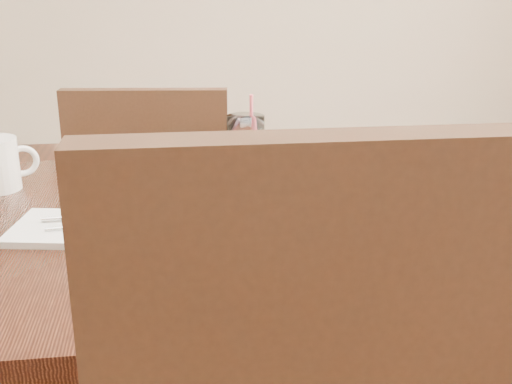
{
  "coord_description": "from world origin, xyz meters",
  "views": [
    {
      "loc": [
        -0.08,
        -1.03,
        1.15
      ],
      "look_at": [
        0.05,
        -0.08,
        0.82
      ],
      "focal_mm": 45.0,
      "sensor_mm": 36.0,
      "label": 1
    }
  ],
  "objects": [
    {
      "name": "fries_plate",
      "position": [
        0.05,
        -0.08,
        0.76
      ],
      "size": [
        0.32,
        0.28,
        0.02
      ],
      "color": "white",
      "rests_on": "table"
    },
    {
      "name": "table",
      "position": [
        0.0,
        0.0,
        0.67
      ],
      "size": [
        1.2,
        0.8,
        0.75
      ],
      "color": "black",
      "rests_on": "ground"
    },
    {
      "name": "chair_far",
      "position": [
        -0.13,
        0.64,
        0.5
      ],
      "size": [
        0.45,
        0.45,
        0.88
      ],
      "color": "black",
      "rests_on": "ground"
    },
    {
      "name": "cutlery",
      "position": [
        -0.23,
        -0.03,
        0.76
      ],
      "size": [
        0.17,
        0.07,
        0.01
      ],
      "color": "silver",
      "rests_on": "napkin"
    },
    {
      "name": "napkin",
      "position": [
        -0.23,
        -0.04,
        0.76
      ],
      "size": [
        0.25,
        0.19,
        0.01
      ],
      "primitive_type": "cube",
      "rotation": [
        0.0,
        0.0,
        -0.18
      ],
      "color": "white",
      "rests_on": "table"
    },
    {
      "name": "loaded_fries",
      "position": [
        0.05,
        -0.08,
        0.8
      ],
      "size": [
        0.27,
        0.24,
        0.07
      ],
      "color": "#EB9F48",
      "rests_on": "fries_plate"
    },
    {
      "name": "water_glass",
      "position": [
        0.07,
        0.23,
        0.8
      ],
      "size": [
        0.08,
        0.08,
        0.17
      ],
      "color": "white",
      "rests_on": "table"
    }
  ]
}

